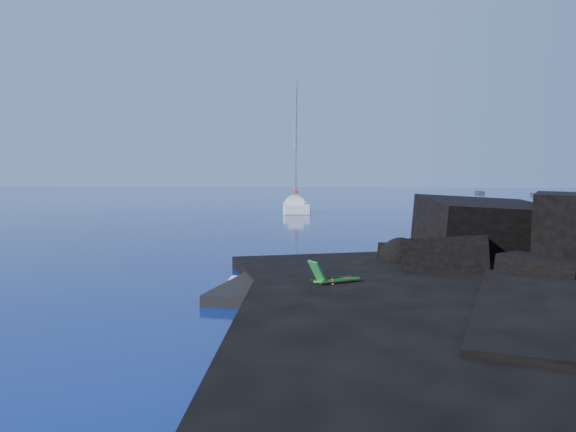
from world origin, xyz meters
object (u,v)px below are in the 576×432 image
at_px(sunbather, 292,278).
at_px(marker_cone, 332,285).
at_px(distant_boat_b, 539,196).
at_px(sailboat, 296,212).
at_px(deck_chair, 336,273).
at_px(distant_boat_a, 480,194).

distance_m(sunbather, marker_cone, 2.13).
bearing_deg(sunbather, distant_boat_b, 76.52).
relative_size(sailboat, deck_chair, 8.84).
bearing_deg(sunbather, distant_boat_a, 82.84).
bearing_deg(deck_chair, distant_boat_a, 42.21).
height_order(sunbather, marker_cone, marker_cone).
distance_m(deck_chair, sunbather, 1.99).
distance_m(deck_chair, distant_boat_b, 114.16).
bearing_deg(distant_boat_b, sunbather, -127.82).
bearing_deg(sunbather, marker_cone, -39.15).
xyz_separation_m(distant_boat_a, distant_boat_b, (9.62, -13.33, 0.00)).
bearing_deg(distant_boat_a, marker_cone, -103.21).
xyz_separation_m(sailboat, deck_chair, (7.07, -45.64, 0.90)).
relative_size(deck_chair, distant_boat_a, 0.34).
height_order(distant_boat_a, distant_boat_b, distant_boat_a).
relative_size(deck_chair, marker_cone, 3.33).
height_order(deck_chair, distant_boat_b, deck_chair).
relative_size(sunbather, marker_cone, 3.57).
relative_size(sailboat, marker_cone, 29.42).
distance_m(sailboat, distant_boat_b, 76.46).
distance_m(sailboat, distant_boat_a, 83.19).
bearing_deg(sailboat, marker_cone, -90.25).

